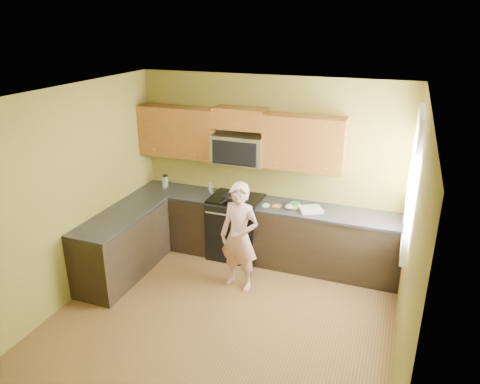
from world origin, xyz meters
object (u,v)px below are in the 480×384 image
at_px(microwave, 239,163).
at_px(travel_mug, 166,186).
at_px(frying_pan, 231,199).
at_px(stove, 236,226).
at_px(woman, 239,237).
at_px(butter_tub, 295,208).

xyz_separation_m(microwave, travel_mug, (-1.25, 0.00, -0.53)).
relative_size(microwave, frying_pan, 1.56).
bearing_deg(frying_pan, stove, 62.55).
relative_size(stove, woman, 0.64).
bearing_deg(travel_mug, butter_tub, -3.69).
bearing_deg(frying_pan, woman, -53.15).
distance_m(woman, butter_tub, 0.97).
bearing_deg(butter_tub, stove, 179.18).
bearing_deg(stove, travel_mug, 174.27).
distance_m(stove, travel_mug, 1.33).
distance_m(woman, travel_mug, 1.85).
height_order(microwave, travel_mug, microwave).
relative_size(frying_pan, travel_mug, 2.60).
distance_m(stove, microwave, 0.98).
height_order(stove, microwave, microwave).
relative_size(woman, butter_tub, 10.76).
bearing_deg(travel_mug, frying_pan, -9.84).
bearing_deg(microwave, frying_pan, -105.35).
height_order(stove, butter_tub, butter_tub).
height_order(woman, butter_tub, woman).
bearing_deg(woman, stove, 121.69).
relative_size(woman, frying_pan, 3.04).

